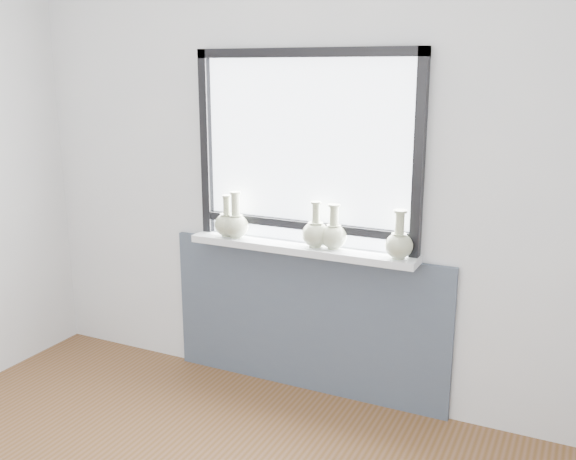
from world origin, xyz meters
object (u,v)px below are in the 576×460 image
at_px(vase_b, 236,223).
at_px(vase_e, 399,243).
at_px(vase_d, 334,234).
at_px(vase_c, 315,232).
at_px(windowsill, 301,248).
at_px(vase_a, 227,223).

relative_size(vase_b, vase_e, 1.06).
bearing_deg(vase_b, vase_e, -0.16).
height_order(vase_b, vase_d, vase_b).
distance_m(vase_b, vase_c, 0.49).
bearing_deg(windowsill, vase_c, -0.90).
distance_m(vase_a, vase_b, 0.07).
height_order(windowsill, vase_a, vase_a).
xyz_separation_m(vase_b, vase_c, (0.49, 0.02, -0.00)).
bearing_deg(windowsill, vase_a, -179.07).
bearing_deg(vase_d, vase_c, -173.67).
bearing_deg(vase_a, vase_b, -8.11).
xyz_separation_m(vase_a, vase_c, (0.56, 0.01, 0.00)).
height_order(vase_d, vase_e, vase_e).
distance_m(vase_a, vase_d, 0.66).
distance_m(vase_d, vase_e, 0.37).
height_order(vase_c, vase_e, vase_e).
bearing_deg(windowsill, vase_e, -2.00).
xyz_separation_m(vase_b, vase_e, (0.96, -0.00, -0.00)).
bearing_deg(vase_a, vase_e, -0.67).
relative_size(vase_a, vase_b, 0.90).
height_order(vase_c, vase_d, vase_c).
xyz_separation_m(vase_d, vase_e, (0.37, -0.03, 0.00)).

